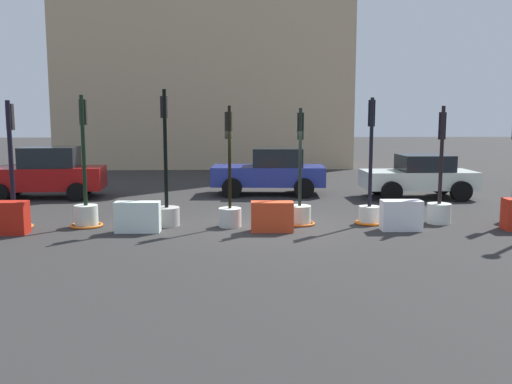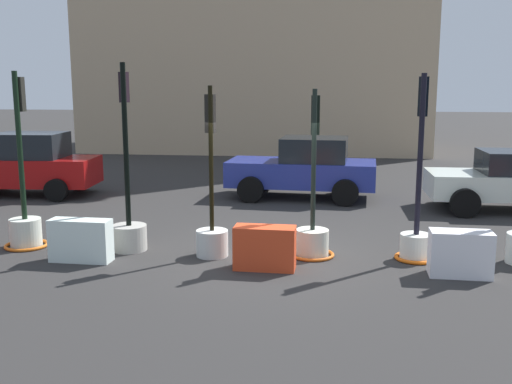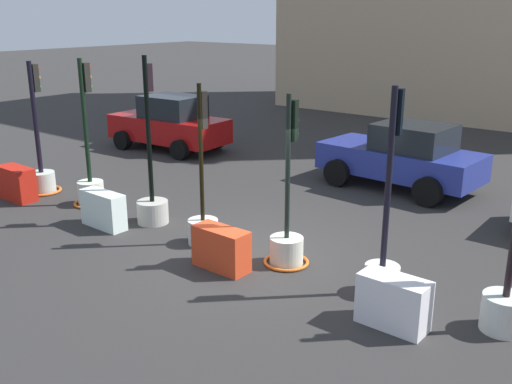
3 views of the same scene
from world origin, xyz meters
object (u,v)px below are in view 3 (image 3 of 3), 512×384
Objects in this scene: traffic_light_1 at (90,180)px; car_blue_estate at (403,156)px; traffic_light_0 at (41,171)px; traffic_light_5 at (383,259)px; construction_barrier_3 at (393,302)px; car_red_compact at (170,124)px; traffic_light_2 at (152,197)px; construction_barrier_0 at (17,183)px; traffic_light_3 at (203,215)px; construction_barrier_2 at (221,249)px; traffic_light_4 at (287,239)px; construction_barrier_1 at (103,210)px; traffic_light_6 at (507,294)px.

traffic_light_1 reaches higher than car_blue_estate.
traffic_light_0 is 0.97× the size of traffic_light_5.
traffic_light_5 reaches higher than construction_barrier_3.
traffic_light_5 reaches higher than car_red_compact.
traffic_light_2 is 3.48× the size of construction_barrier_3.
construction_barrier_3 is (0.60, -0.88, -0.20)m from traffic_light_5.
car_red_compact is at bearing 153.17° from traffic_light_5.
traffic_light_1 is at bearing 26.67° from construction_barrier_0.
traffic_light_3 is at bearing -103.84° from car_blue_estate.
construction_barrier_3 is at bearing 0.35° from construction_barrier_2.
traffic_light_0 reaches higher than car_red_compact.
construction_barrier_2 is (1.07, -0.68, -0.21)m from traffic_light_3.
car_red_compact is (-6.54, 5.43, 0.28)m from traffic_light_3.
car_red_compact is 8.03m from car_blue_estate.
traffic_light_1 is 3.19× the size of construction_barrier_2.
car_red_compact is at bearing 148.18° from traffic_light_4.
traffic_light_0 is at bearing -139.85° from car_blue_estate.
car_red_compact is at bearing 140.29° from traffic_light_3.
car_red_compact is at bearing 124.92° from construction_barrier_1.
traffic_light_3 is 2.90× the size of construction_barrier_0.
construction_barrier_1 is at bearing -11.16° from traffic_light_0.
traffic_light_4 reaches higher than construction_barrier_1.
construction_barrier_3 is at bearing -29.19° from car_red_compact.
construction_barrier_1 is 7.64m from car_blue_estate.
traffic_light_0 reaches higher than traffic_light_3.
traffic_light_5 is 3.14× the size of construction_barrier_2.
traffic_light_4 is 0.92× the size of traffic_light_5.
traffic_light_6 is 11.26m from construction_barrier_0.
construction_barrier_3 is at bearing -66.46° from car_blue_estate.
traffic_light_4 reaches higher than car_red_compact.
traffic_light_4 is 9.91m from car_red_compact.
traffic_light_5 is 1.07× the size of traffic_light_6.
traffic_light_6 reaches higher than car_blue_estate.
traffic_light_2 is 0.85× the size of car_blue_estate.
traffic_light_4 is at bearing -179.83° from traffic_light_6.
construction_barrier_0 is at bearing -166.71° from traffic_light_2.
traffic_light_5 is 0.80× the size of car_blue_estate.
construction_barrier_2 is (-2.70, -0.90, -0.21)m from traffic_light_5.
traffic_light_0 is 2.92× the size of construction_barrier_1.
construction_barrier_0 is at bearing -174.28° from traffic_light_5.
construction_barrier_3 is (3.30, 0.02, 0.01)m from construction_barrier_2.
traffic_light_3 reaches higher than car_blue_estate.
car_red_compact is at bearing -176.05° from car_blue_estate.
construction_barrier_2 is at bearing -161.51° from traffic_light_5.
traffic_light_2 is at bearing -47.13° from car_red_compact.
construction_barrier_3 is 12.51m from car_red_compact.
construction_barrier_2 is (6.61, 0.03, -0.03)m from construction_barrier_0.
traffic_light_5 is at bearing -68.32° from car_blue_estate.
construction_barrier_0 is at bearing -172.64° from traffic_light_3.
traffic_light_2 is 3.29× the size of construction_barrier_0.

